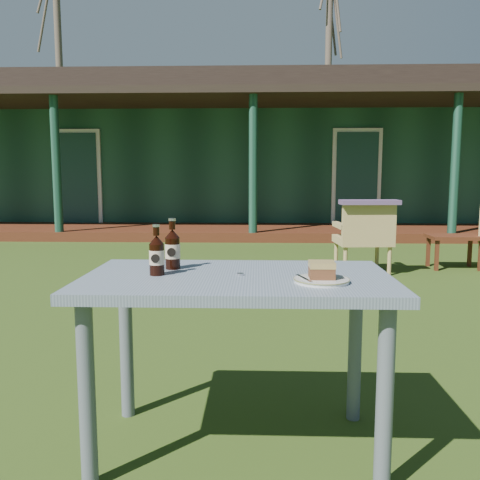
{
  "coord_description": "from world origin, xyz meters",
  "views": [
    {
      "loc": [
        0.08,
        -3.55,
        1.11
      ],
      "look_at": [
        0.0,
        -1.3,
        0.82
      ],
      "focal_mm": 38.0,
      "sensor_mm": 36.0,
      "label": 1
    }
  ],
  "objects_px": {
    "plate": "(322,280)",
    "armchair_left": "(364,234)",
    "cola_bottle_near": "(173,249)",
    "cafe_table": "(237,300)",
    "cola_bottle_far": "(157,255)",
    "side_table": "(454,240)",
    "cake_slice": "(322,270)"
  },
  "relations": [
    {
      "from": "cafe_table",
      "to": "cola_bottle_near",
      "type": "distance_m",
      "value": 0.35
    },
    {
      "from": "armchair_left",
      "to": "side_table",
      "type": "distance_m",
      "value": 1.18
    },
    {
      "from": "plate",
      "to": "cola_bottle_near",
      "type": "distance_m",
      "value": 0.64
    },
    {
      "from": "side_table",
      "to": "cola_bottle_far",
      "type": "bearing_deg",
      "value": -123.6
    },
    {
      "from": "plate",
      "to": "side_table",
      "type": "distance_m",
      "value": 4.72
    },
    {
      "from": "cafe_table",
      "to": "side_table",
      "type": "bearing_deg",
      "value": 59.5
    },
    {
      "from": "plate",
      "to": "cola_bottle_near",
      "type": "relative_size",
      "value": 0.96
    },
    {
      "from": "cola_bottle_near",
      "to": "cola_bottle_far",
      "type": "xyz_separation_m",
      "value": [
        -0.04,
        -0.13,
        -0.0
      ]
    },
    {
      "from": "cafe_table",
      "to": "cola_bottle_far",
      "type": "xyz_separation_m",
      "value": [
        -0.31,
        -0.01,
        0.18
      ]
    },
    {
      "from": "plate",
      "to": "armchair_left",
      "type": "distance_m",
      "value": 4.02
    },
    {
      "from": "cafe_table",
      "to": "armchair_left",
      "type": "height_order",
      "value": "armchair_left"
    },
    {
      "from": "armchair_left",
      "to": "cola_bottle_far",
      "type": "bearing_deg",
      "value": -112.91
    },
    {
      "from": "cola_bottle_near",
      "to": "side_table",
      "type": "bearing_deg",
      "value": 55.91
    },
    {
      "from": "side_table",
      "to": "armchair_left",
      "type": "bearing_deg",
      "value": -164.08
    },
    {
      "from": "cola_bottle_near",
      "to": "cola_bottle_far",
      "type": "relative_size",
      "value": 1.06
    },
    {
      "from": "plate",
      "to": "cake_slice",
      "type": "bearing_deg",
      "value": 84.25
    },
    {
      "from": "cake_slice",
      "to": "side_table",
      "type": "relative_size",
      "value": 0.15
    },
    {
      "from": "cake_slice",
      "to": "cola_bottle_far",
      "type": "xyz_separation_m",
      "value": [
        -0.63,
        0.11,
        0.03
      ]
    },
    {
      "from": "cafe_table",
      "to": "cola_bottle_near",
      "type": "height_order",
      "value": "cola_bottle_near"
    },
    {
      "from": "cake_slice",
      "to": "side_table",
      "type": "distance_m",
      "value": 4.72
    },
    {
      "from": "plate",
      "to": "cola_bottle_far",
      "type": "bearing_deg",
      "value": 169.75
    },
    {
      "from": "cola_bottle_near",
      "to": "cola_bottle_far",
      "type": "height_order",
      "value": "cola_bottle_near"
    },
    {
      "from": "cola_bottle_far",
      "to": "side_table",
      "type": "bearing_deg",
      "value": 56.4
    },
    {
      "from": "cafe_table",
      "to": "cola_bottle_near",
      "type": "xyz_separation_m",
      "value": [
        -0.27,
        0.12,
        0.19
      ]
    },
    {
      "from": "cafe_table",
      "to": "plate",
      "type": "relative_size",
      "value": 5.88
    },
    {
      "from": "plate",
      "to": "armchair_left",
      "type": "relative_size",
      "value": 0.26
    },
    {
      "from": "cake_slice",
      "to": "armchair_left",
      "type": "distance_m",
      "value": 4.02
    },
    {
      "from": "armchair_left",
      "to": "cola_bottle_near",
      "type": "bearing_deg",
      "value": -113.13
    },
    {
      "from": "cafe_table",
      "to": "cake_slice",
      "type": "height_order",
      "value": "cake_slice"
    },
    {
      "from": "plate",
      "to": "cola_bottle_near",
      "type": "xyz_separation_m",
      "value": [
        -0.59,
        0.25,
        0.08
      ]
    },
    {
      "from": "plate",
      "to": "armchair_left",
      "type": "bearing_deg",
      "value": 76.01
    },
    {
      "from": "cake_slice",
      "to": "cola_bottle_far",
      "type": "bearing_deg",
      "value": 170.33
    }
  ]
}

